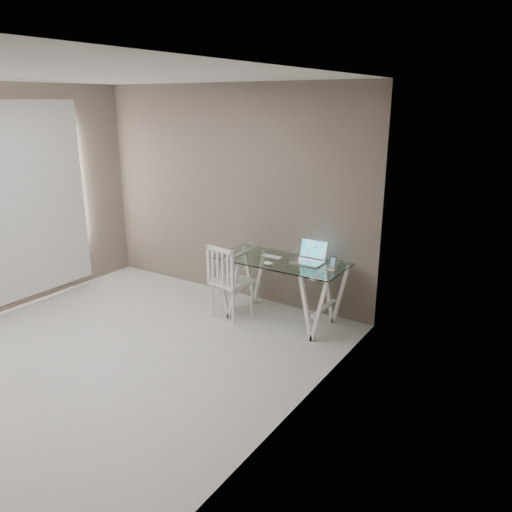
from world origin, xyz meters
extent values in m
plane|color=beige|center=(0.00, 0.00, 0.00)|extent=(4.50, 4.50, 0.00)
cube|color=white|center=(0.00, 0.00, 2.70)|extent=(4.00, 4.50, 0.02)
cube|color=#6F6157|center=(0.00, 2.25, 1.35)|extent=(4.00, 0.02, 2.70)
cube|color=#6F6157|center=(2.00, 0.00, 1.35)|extent=(0.02, 4.50, 2.70)
cube|color=white|center=(-1.94, 0.60, 1.30)|extent=(0.01, 1.80, 2.40)
cube|color=silver|center=(1.01, 1.81, 0.74)|extent=(1.50, 0.70, 0.01)
cube|color=white|center=(0.46, 1.81, 0.36)|extent=(0.24, 0.62, 0.72)
cube|color=white|center=(1.56, 1.81, 0.36)|extent=(0.24, 0.62, 0.72)
cube|color=white|center=(0.46, 1.60, 0.44)|extent=(0.46, 0.46, 0.04)
cylinder|color=white|center=(0.28, 1.45, 0.21)|extent=(0.04, 0.04, 0.42)
cylinder|color=white|center=(0.61, 1.41, 0.21)|extent=(0.04, 0.04, 0.42)
cylinder|color=white|center=(0.32, 1.78, 0.21)|extent=(0.04, 0.04, 0.42)
cylinder|color=white|center=(0.65, 1.74, 0.21)|extent=(0.04, 0.04, 0.42)
cube|color=white|center=(0.44, 1.41, 0.67)|extent=(0.41, 0.08, 0.46)
cube|color=#B6B6BB|center=(1.31, 1.88, 0.75)|extent=(0.34, 0.24, 0.02)
cube|color=#19D899|center=(1.31, 2.03, 0.87)|extent=(0.34, 0.07, 0.22)
cube|color=silver|center=(0.86, 1.85, 0.75)|extent=(0.25, 0.11, 0.01)
ellipsoid|color=white|center=(0.97, 1.59, 0.76)|extent=(0.12, 0.07, 0.04)
cube|color=white|center=(1.64, 1.81, 0.75)|extent=(0.08, 0.08, 0.02)
cube|color=black|center=(1.64, 1.82, 0.83)|extent=(0.06, 0.03, 0.13)
camera|label=1|loc=(3.69, -2.90, 2.49)|focal=35.00mm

